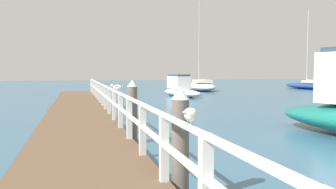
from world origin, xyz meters
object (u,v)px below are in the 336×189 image
Objects in this scene: seagull_background at (117,87)px; boat_4 at (309,85)px; boat_5 at (181,89)px; dock_piling_far at (132,111)px; boat_0 at (200,86)px; seagull_foreground at (190,114)px; dock_piling_near at (180,144)px.

boat_4 reaches higher than seagull_background.
boat_4 is at bearing 13.90° from boat_5.
boat_0 is at bearing 65.90° from dock_piling_far.
seagull_foreground is 34.77m from boat_0.
dock_piling_near is 3.87× the size of seagull_foreground.
seagull_foreground is at bearing -115.15° from boat_5.
dock_piling_far reaches higher than boat_5.
boat_0 is 1.66× the size of boat_5.
boat_4 reaches higher than dock_piling_near.
boat_0 is at bearing -100.21° from seagull_foreground.
seagull_foreground is at bearing -93.44° from dock_piling_far.
dock_piling_far is at bearing -107.29° from boat_0.
boat_5 is at bearing -96.66° from seagull_foreground.
boat_0 reaches higher than seagull_background.
dock_piling_far is at bearing -119.56° from boat_5.
boat_4 is at bearing 50.15° from dock_piling_near.
seagull_foreground is 6.83m from seagull_background.
boat_5 is (6.95, 22.59, -0.32)m from dock_piling_near.
dock_piling_far is 0.31× the size of boat_5.
dock_piling_far is at bearing 90.00° from dock_piling_near.
boat_5 is (-18.05, -7.36, 0.17)m from boat_4.
boat_4 is 1.57× the size of boat_5.
boat_4 is (25.38, 31.56, -1.19)m from seagull_foreground.
boat_4 is at bearing 45.25° from dock_piling_far.
dock_piling_near is at bearing -90.00° from dock_piling_far.
boat_0 is 13.30m from boat_4.
dock_piling_near reaches higher than seagull_background.
dock_piling_near and dock_piling_far have the same top height.
boat_4 reaches higher than dock_piling_far.
seagull_background is 0.04× the size of boat_4.
dock_piling_far reaches higher than seagull_background.
dock_piling_near is at bearing -139.98° from seagull_background.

